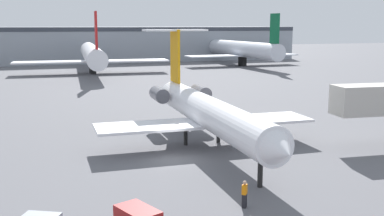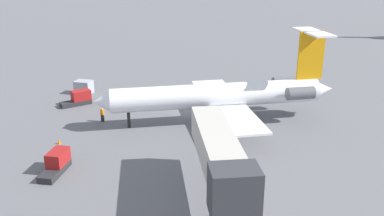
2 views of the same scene
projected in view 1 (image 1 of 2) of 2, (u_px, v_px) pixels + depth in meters
The scene contains 6 objects.
ground_plane at pixel (174, 160), 38.36m from camera, with size 400.00×400.00×0.10m, color #5B5B60.
regional_jet at pixel (206, 110), 41.74m from camera, with size 19.86×28.88×10.43m.
ground_crew_marshaller at pixel (244, 194), 28.07m from camera, with size 0.46×0.47×1.69m.
terminal_building at pixel (64, 45), 138.70m from camera, with size 142.64×22.25×10.31m.
parked_airliner_west_mid at pixel (92, 55), 105.08m from camera, with size 34.70×41.04×13.41m.
parked_airliner_centre at pixel (243, 50), 125.76m from camera, with size 31.35×37.28×13.57m.
Camera 1 is at (-10.99, -35.38, 10.87)m, focal length 43.69 mm.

